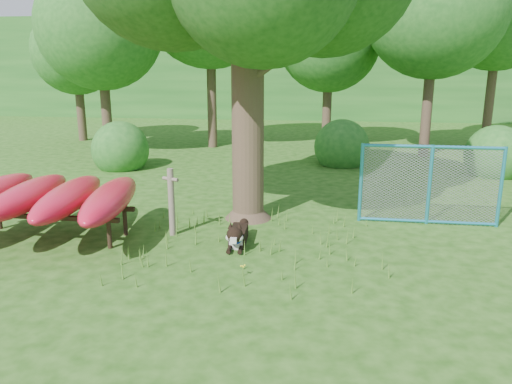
# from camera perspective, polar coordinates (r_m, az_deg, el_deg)

# --- Properties ---
(ground) EXTENTS (80.00, 80.00, 0.00)m
(ground) POSITION_cam_1_polar(r_m,az_deg,el_deg) (8.26, -2.51, -8.77)
(ground) COLOR #1B460E
(ground) RESTS_ON ground
(wooden_post) EXTENTS (0.36, 0.21, 1.33)m
(wooden_post) POSITION_cam_1_polar(r_m,az_deg,el_deg) (9.74, -9.64, -0.94)
(wooden_post) COLOR #685B4E
(wooden_post) RESTS_ON ground
(kayak_rack) EXTENTS (3.52, 3.18, 1.07)m
(kayak_rack) POSITION_cam_1_polar(r_m,az_deg,el_deg) (10.19, -22.67, -0.51)
(kayak_rack) COLOR black
(kayak_rack) RESTS_ON ground
(husky_dog) EXTENTS (0.34, 1.26, 0.56)m
(husky_dog) POSITION_cam_1_polar(r_m,az_deg,el_deg) (9.18, -2.15, -5.00)
(husky_dog) COLOR black
(husky_dog) RESTS_ON ground
(fence_section) EXTENTS (2.85, 0.13, 2.78)m
(fence_section) POSITION_cam_1_polar(r_m,az_deg,el_deg) (10.86, 19.22, 0.77)
(fence_section) COLOR teal
(fence_section) RESTS_ON ground
(wildflower_clump) EXTENTS (0.09, 0.08, 0.19)m
(wildflower_clump) POSITION_cam_1_polar(r_m,az_deg,el_deg) (7.93, -1.55, -8.56)
(wildflower_clump) COLOR #4D7C28
(wildflower_clump) RESTS_ON ground
(bg_tree_a) EXTENTS (4.40, 4.40, 6.70)m
(bg_tree_a) POSITION_cam_1_polar(r_m,az_deg,el_deg) (19.19, -17.40, 17.53)
(bg_tree_a) COLOR #3E2E21
(bg_tree_a) RESTS_ON ground
(bg_tree_c) EXTENTS (4.00, 4.00, 6.12)m
(bg_tree_c) POSITION_cam_1_polar(r_m,az_deg,el_deg) (20.48, 8.37, 16.73)
(bg_tree_c) COLOR #3E2E21
(bg_tree_c) RESTS_ON ground
(bg_tree_d) EXTENTS (4.80, 4.80, 7.50)m
(bg_tree_d) POSITION_cam_1_polar(r_m,az_deg,el_deg) (18.91, 19.84, 19.23)
(bg_tree_d) COLOR #3E2E21
(bg_tree_d) RESTS_ON ground
(bg_tree_e) EXTENTS (4.60, 4.60, 7.55)m
(bg_tree_e) POSITION_cam_1_polar(r_m,az_deg,el_deg) (22.56, 26.10, 18.12)
(bg_tree_e) COLOR #3E2E21
(bg_tree_e) RESTS_ON ground
(bg_tree_f) EXTENTS (3.60, 3.60, 5.55)m
(bg_tree_f) POSITION_cam_1_polar(r_m,az_deg,el_deg) (22.95, -19.91, 14.85)
(bg_tree_f) COLOR #3E2E21
(bg_tree_f) RESTS_ON ground
(shrub_left) EXTENTS (1.80, 1.80, 1.80)m
(shrub_left) POSITION_cam_1_polar(r_m,az_deg,el_deg) (16.59, -15.10, 2.66)
(shrub_left) COLOR #1F5E1E
(shrub_left) RESTS_ON ground
(shrub_right) EXTENTS (1.80, 1.80, 1.80)m
(shrub_right) POSITION_cam_1_polar(r_m,az_deg,el_deg) (16.62, 25.48, 1.76)
(shrub_right) COLOR #1F5E1E
(shrub_right) RESTS_ON ground
(shrub_mid) EXTENTS (1.80, 1.80, 1.80)m
(shrub_mid) POSITION_cam_1_polar(r_m,az_deg,el_deg) (16.80, 9.68, 3.10)
(shrub_mid) COLOR #1F5E1E
(shrub_mid) RESTS_ON ground
(wooded_hillside) EXTENTS (80.00, 12.00, 6.00)m
(wooded_hillside) POSITION_cam_1_polar(r_m,az_deg,el_deg) (35.49, 5.60, 14.02)
(wooded_hillside) COLOR #1F5E1E
(wooded_hillside) RESTS_ON ground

